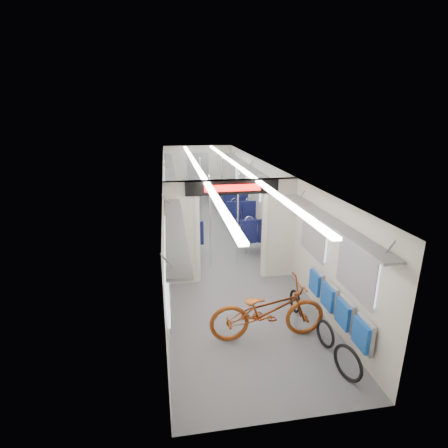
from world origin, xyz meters
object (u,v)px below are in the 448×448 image
Objects in this scene: bike_hoop_c at (295,302)px; seat_bay_far_right at (230,199)px; bike_hoop_a at (348,364)px; bike_hoop_b at (325,335)px; stanchion_far_right at (222,193)px; stanchion_far_left at (201,194)px; flip_bench at (337,305)px; seat_bay_near_left at (184,227)px; bicycle at (268,310)px; seat_bay_far_left at (179,199)px; seat_bay_near_right at (249,224)px; stanchion_near_right at (238,220)px; stanchion_near_left at (210,223)px.

seat_bay_far_right is at bearing 90.09° from bike_hoop_c.
bike_hoop_a is 0.75m from bike_hoop_b.
bike_hoop_a is 0.23× the size of stanchion_far_right.
stanchion_far_left reaches higher than seat_bay_far_right.
bike_hoop_a is 1.82m from bike_hoop_c.
seat_bay_near_left is (-2.29, 4.75, -0.04)m from flip_bench.
seat_bay_far_left is (-1.13, 7.98, 0.02)m from bicycle.
seat_bay_near_right reaches higher than seat_bay_near_left.
bike_hoop_c is 2.64m from stanchion_near_right.
seat_bay_far_right reaches higher than bike_hoop_b.
bike_hoop_b is 0.22× the size of seat_bay_far_right.
stanchion_near_left is 1.00× the size of stanchion_far_right.
seat_bay_far_left is (0.00, 3.36, -0.00)m from seat_bay_near_left.
bike_hoop_a is 0.23× the size of stanchion_far_left.
bicycle is 6.12m from stanchion_far_left.
seat_bay_near_right is (0.74, 4.53, 0.03)m from bicycle.
stanchion_near_left reaches higher than seat_bay_near_right.
seat_bay_far_left reaches higher than bike_hoop_a.
bike_hoop_c is (-0.41, 0.81, -0.38)m from flip_bench.
seat_bay_far_left is 2.40m from stanchion_far_right.
bike_hoop_c is 0.19× the size of stanchion_far_left.
seat_bay_far_left reaches higher than bike_hoop_b.
stanchion_near_left is at bearing 119.35° from flip_bench.
bike_hoop_c is at bearing -84.17° from stanchion_far_right.
bike_hoop_b is 3.66m from stanchion_near_right.
seat_bay_near_left is 0.98× the size of seat_bay_near_right.
bike_hoop_a is at bearing -89.22° from seat_bay_far_right.
bicycle is at bearing -91.89° from stanchion_far_right.
stanchion_far_left is at bearing 88.44° from stanchion_near_left.
stanchion_far_left is 1.00× the size of stanchion_far_right.
stanchion_near_left reaches higher than bicycle.
bike_hoop_a is 0.26× the size of seat_bay_near_right.
seat_bay_far_left is at bearing 96.20° from stanchion_near_left.
seat_bay_far_right is at bearing -10.23° from seat_bay_far_left.
flip_bench is at bearing -75.01° from stanchion_far_left.
bicycle is at bearing -91.94° from stanchion_near_right.
seat_bay_far_left is 5.11m from stanchion_near_right.
stanchion_far_left is at bearing -179.46° from stanchion_far_right.
bike_hoop_b is (0.01, 0.75, -0.04)m from bike_hoop_a.
stanchion_far_left is at bearing 101.98° from bike_hoop_b.
bicycle is 1.06m from bike_hoop_c.
bike_hoop_c is 0.19× the size of stanchion_near_right.
bike_hoop_c is at bearing -89.91° from seat_bay_far_right.
stanchion_near_left is at bearing 113.40° from bike_hoop_b.
seat_bay_far_right is 2.09m from stanchion_far_left.
bicycle is 4.75m from seat_bay_near_left.
seat_bay_near_left is 0.88× the size of stanchion_far_right.
bike_hoop_c is at bearing -59.72° from stanchion_near_left.
flip_bench is 8.43m from seat_bay_far_left.
flip_bench is 3.41m from stanchion_near_right.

